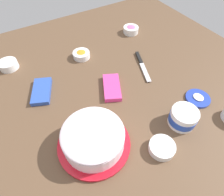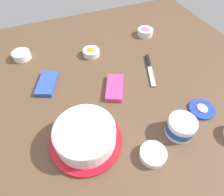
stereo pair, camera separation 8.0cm
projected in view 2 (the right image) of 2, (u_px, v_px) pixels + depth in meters
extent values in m
plane|color=brown|center=(123.00, 87.00, 0.89)|extent=(1.54, 1.54, 0.00)
cylinder|color=red|center=(86.00, 141.00, 0.70)|extent=(0.27, 0.27, 0.01)
cylinder|color=brown|center=(85.00, 136.00, 0.68)|extent=(0.20, 0.20, 0.06)
cylinder|color=white|center=(85.00, 135.00, 0.67)|extent=(0.22, 0.22, 0.07)
ellipsoid|color=white|center=(84.00, 130.00, 0.64)|extent=(0.22, 0.22, 0.03)
cylinder|color=white|center=(181.00, 127.00, 0.71)|extent=(0.11, 0.11, 0.07)
cylinder|color=#2347B2|center=(180.00, 127.00, 0.71)|extent=(0.11, 0.11, 0.03)
cylinder|color=white|center=(183.00, 122.00, 0.68)|extent=(0.09, 0.09, 0.01)
cylinder|color=#233DAD|center=(202.00, 109.00, 0.80)|extent=(0.11, 0.11, 0.01)
ellipsoid|color=white|center=(202.00, 108.00, 0.79)|extent=(0.05, 0.04, 0.01)
cube|color=silver|center=(152.00, 76.00, 0.93)|extent=(0.14, 0.07, 0.00)
cube|color=black|center=(148.00, 61.00, 1.00)|extent=(0.10, 0.05, 0.01)
cylinder|color=white|center=(91.00, 52.00, 1.04)|extent=(0.09, 0.09, 0.03)
cylinder|color=orange|center=(91.00, 52.00, 1.03)|extent=(0.08, 0.08, 0.01)
ellipsoid|color=orange|center=(91.00, 51.00, 1.03)|extent=(0.06, 0.06, 0.02)
cylinder|color=white|center=(22.00, 55.00, 1.01)|extent=(0.09, 0.09, 0.04)
cylinder|color=yellow|center=(22.00, 55.00, 1.02)|extent=(0.08, 0.08, 0.01)
ellipsoid|color=yellow|center=(21.00, 54.00, 1.01)|extent=(0.07, 0.07, 0.02)
cylinder|color=white|center=(145.00, 32.00, 1.16)|extent=(0.09, 0.09, 0.04)
cylinder|color=pink|center=(145.00, 31.00, 1.16)|extent=(0.08, 0.08, 0.01)
ellipsoid|color=pink|center=(146.00, 30.00, 1.15)|extent=(0.07, 0.07, 0.02)
cylinder|color=white|center=(153.00, 154.00, 0.66)|extent=(0.10, 0.10, 0.03)
cylinder|color=#B251C6|center=(153.00, 155.00, 0.66)|extent=(0.08, 0.08, 0.01)
ellipsoid|color=#B251C6|center=(153.00, 154.00, 0.66)|extent=(0.07, 0.07, 0.02)
cube|color=#E53D8E|center=(115.00, 88.00, 0.87)|extent=(0.18, 0.14, 0.02)
cube|color=#2D51B2|center=(47.00, 83.00, 0.89)|extent=(0.17, 0.13, 0.02)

